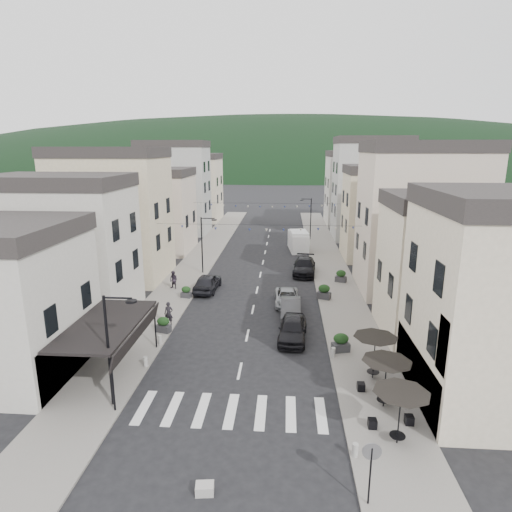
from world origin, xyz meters
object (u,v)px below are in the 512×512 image
at_px(parked_car_b, 291,309).
at_px(pedestrian_b, 174,280).
at_px(parked_car_a, 293,329).
at_px(parked_car_c, 287,297).
at_px(pedestrian_a, 169,314).
at_px(parked_car_e, 207,282).
at_px(parked_car_d, 304,266).
at_px(delivery_van, 298,241).

bearing_deg(parked_car_b, pedestrian_b, 151.63).
relative_size(parked_car_a, parked_car_b, 1.06).
xyz_separation_m(parked_car_c, pedestrian_a, (-8.74, -5.28, 0.39)).
bearing_deg(parked_car_a, pedestrian_a, 174.58).
distance_m(parked_car_a, parked_car_e, 12.57).
distance_m(parked_car_a, pedestrian_a, 9.25).
bearing_deg(parked_car_d, parked_car_e, -141.11).
height_order(pedestrian_a, pedestrian_b, pedestrian_a).
xyz_separation_m(parked_car_d, parked_car_e, (-9.18, -6.23, 0.01)).
xyz_separation_m(parked_car_a, parked_car_d, (1.42, 16.12, 0.02)).
bearing_deg(parked_car_a, parked_car_c, 97.46).
distance_m(parked_car_e, pedestrian_b, 3.18).
bearing_deg(parked_car_a, parked_car_b, 95.77).
xyz_separation_m(parked_car_c, delivery_van, (1.41, 20.03, 0.66)).
bearing_deg(parked_car_b, parked_car_d, 83.07).
bearing_deg(pedestrian_b, parked_car_d, 48.29).
xyz_separation_m(parked_car_d, pedestrian_a, (-10.54, -14.56, 0.21)).
bearing_deg(pedestrian_b, delivery_van, 76.40).
bearing_deg(parked_car_e, parked_car_a, 131.43).
height_order(parked_car_a, delivery_van, delivery_van).
bearing_deg(parked_car_c, delivery_van, 83.54).
bearing_deg(parked_car_b, parked_car_e, 142.64).
xyz_separation_m(parked_car_b, parked_car_e, (-7.65, 5.89, 0.10)).
relative_size(parked_car_b, pedestrian_b, 2.56).
height_order(parked_car_c, parked_car_d, parked_car_d).
xyz_separation_m(parked_car_a, parked_car_b, (-0.10, 4.00, -0.07)).
distance_m(parked_car_c, parked_car_e, 7.98).
xyz_separation_m(parked_car_b, parked_car_d, (1.52, 12.12, 0.09)).
relative_size(parked_car_d, delivery_van, 0.99).
xyz_separation_m(delivery_van, pedestrian_a, (-10.15, -25.31, -0.27)).
distance_m(parked_car_d, parked_car_e, 11.09).
distance_m(parked_car_d, pedestrian_a, 17.97).
xyz_separation_m(parked_car_a, pedestrian_a, (-9.11, 1.56, 0.22)).
height_order(parked_car_b, delivery_van, delivery_van).
relative_size(parked_car_a, pedestrian_b, 2.71).
bearing_deg(delivery_van, pedestrian_a, -117.72).
bearing_deg(parked_car_c, pedestrian_b, 161.40).
bearing_deg(delivery_van, parked_car_a, -98.08).
distance_m(pedestrian_a, pedestrian_b, 8.54).
bearing_deg(pedestrian_b, parked_car_a, -20.58).
relative_size(parked_car_b, parked_car_e, 0.91).
bearing_deg(parked_car_d, pedestrian_a, -121.18).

